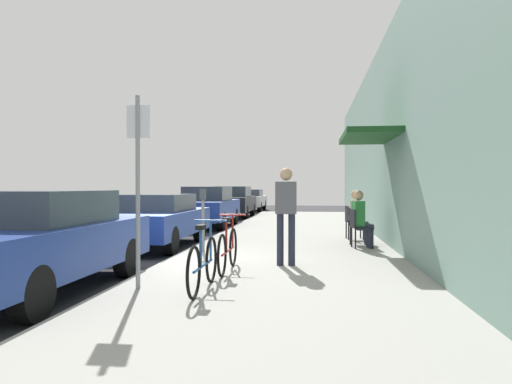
{
  "coord_description": "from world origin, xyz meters",
  "views": [
    {
      "loc": [
        2.73,
        -8.84,
        1.49
      ],
      "look_at": [
        0.7,
        8.93,
        1.3
      ],
      "focal_mm": 34.3,
      "sensor_mm": 36.0,
      "label": 1
    }
  ],
  "objects": [
    {
      "name": "parked_car_4",
      "position": [
        -1.1,
        20.9,
        0.7
      ],
      "size": [
        1.8,
        4.4,
        1.32
      ],
      "color": "silver",
      "rests_on": "ground_plane"
    },
    {
      "name": "ground_plane",
      "position": [
        0.0,
        0.0,
        0.0
      ],
      "size": [
        60.0,
        60.0,
        0.0
      ],
      "primitive_type": "plane",
      "color": "#2D2D30"
    },
    {
      "name": "bicycle_1",
      "position": [
        1.38,
        -1.04,
        0.48
      ],
      "size": [
        0.46,
        1.71,
        0.9
      ],
      "color": "black",
      "rests_on": "sidewalk_slab"
    },
    {
      "name": "seated_patron_0",
      "position": [
        3.83,
        2.26,
        0.82
      ],
      "size": [
        0.47,
        0.41,
        1.29
      ],
      "color": "#232838",
      "rests_on": "sidewalk_slab"
    },
    {
      "name": "street_sign",
      "position": [
        0.4,
        -2.49,
        1.64
      ],
      "size": [
        0.32,
        0.06,
        2.6
      ],
      "color": "gray",
      "rests_on": "sidewalk_slab"
    },
    {
      "name": "bicycle_0",
      "position": [
        1.3,
        -2.52,
        0.48
      ],
      "size": [
        0.46,
        1.71,
        0.9
      ],
      "color": "black",
      "rests_on": "sidewalk_slab"
    },
    {
      "name": "sidewalk_slab",
      "position": [
        2.25,
        2.0,
        0.06
      ],
      "size": [
        4.5,
        32.0,
        0.12
      ],
      "primitive_type": "cube",
      "color": "#9E9B93",
      "rests_on": "ground_plane"
    },
    {
      "name": "parking_meter",
      "position": [
        0.45,
        1.24,
        0.89
      ],
      "size": [
        0.12,
        0.1,
        1.32
      ],
      "color": "slate",
      "rests_on": "sidewalk_slab"
    },
    {
      "name": "pedestrian_standing",
      "position": [
        2.28,
        -0.35,
        1.12
      ],
      "size": [
        0.36,
        0.22,
        1.7
      ],
      "color": "#232838",
      "rests_on": "sidewalk_slab"
    },
    {
      "name": "parked_car_2",
      "position": [
        -1.1,
        8.78,
        0.77
      ],
      "size": [
        1.8,
        4.4,
        1.49
      ],
      "color": "navy",
      "rests_on": "ground_plane"
    },
    {
      "name": "parked_car_0",
      "position": [
        -1.1,
        -2.44,
        0.74
      ],
      "size": [
        1.8,
        4.4,
        1.44
      ],
      "color": "navy",
      "rests_on": "ground_plane"
    },
    {
      "name": "seated_patron_1",
      "position": [
        3.83,
        3.05,
        0.82
      ],
      "size": [
        0.45,
        0.39,
        1.29
      ],
      "color": "#232838",
      "rests_on": "sidewalk_slab"
    },
    {
      "name": "parked_car_3",
      "position": [
        -1.1,
        14.74,
        0.77
      ],
      "size": [
        1.8,
        4.4,
        1.5
      ],
      "color": "black",
      "rests_on": "ground_plane"
    },
    {
      "name": "cafe_chair_1",
      "position": [
        3.77,
        3.06,
        0.62
      ],
      "size": [
        0.48,
        0.48,
        0.87
      ],
      "color": "black",
      "rests_on": "sidewalk_slab"
    },
    {
      "name": "building_facade",
      "position": [
        4.64,
        2.0,
        2.61
      ],
      "size": [
        1.4,
        32.0,
        5.21
      ],
      "color": "gray",
      "rests_on": "ground_plane"
    },
    {
      "name": "parked_car_1",
      "position": [
        -1.1,
        2.84,
        0.69
      ],
      "size": [
        1.8,
        4.4,
        1.31
      ],
      "color": "navy",
      "rests_on": "ground_plane"
    },
    {
      "name": "cafe_chair_2",
      "position": [
        3.77,
        4.13,
        0.62
      ],
      "size": [
        0.48,
        0.48,
        0.87
      ],
      "color": "black",
      "rests_on": "sidewalk_slab"
    },
    {
      "name": "cafe_chair_0",
      "position": [
        3.77,
        2.26,
        0.62
      ],
      "size": [
        0.5,
        0.5,
        0.87
      ],
      "color": "black",
      "rests_on": "sidewalk_slab"
    }
  ]
}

